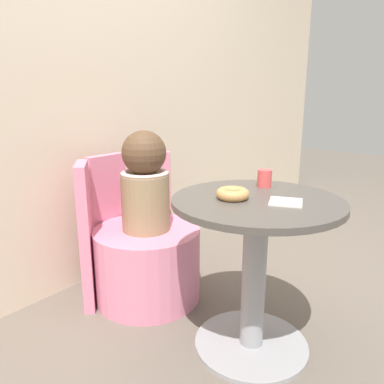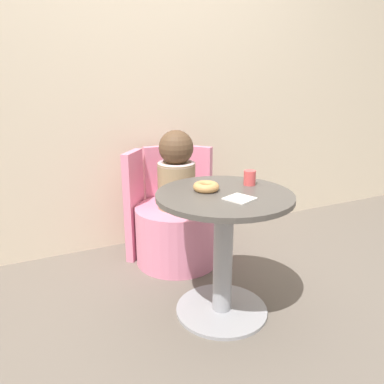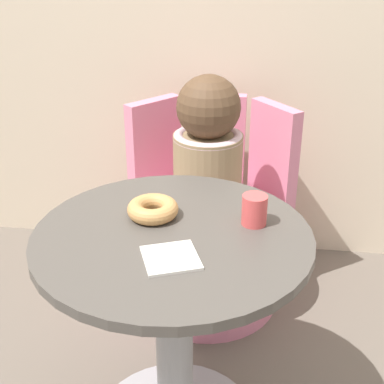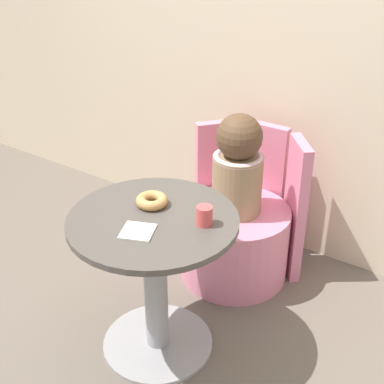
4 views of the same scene
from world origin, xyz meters
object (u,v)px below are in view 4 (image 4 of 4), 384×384
Objects in this scene: round_table at (155,265)px; donut at (152,201)px; tub_chair at (234,242)px; cup at (204,216)px; child_figure at (238,166)px.

donut reaches higher than round_table.
cup is (0.17, -0.55, 0.50)m from tub_chair.
round_table is 0.67m from tub_chair.
tub_chair is 0.76m from cup.
child_figure is (0.00, 0.00, 0.43)m from tub_chair.
child_figure is 3.90× the size of donut.
tub_chair is 0.43m from child_figure.
cup is (0.17, -0.55, 0.07)m from child_figure.
cup is at bearing -0.64° from donut.
cup reaches higher than donut.
child_figure reaches higher than round_table.
child_figure is 0.56m from donut.
cup reaches higher than round_table.
donut is (-0.06, 0.07, 0.24)m from round_table.
round_table is 0.26m from donut.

